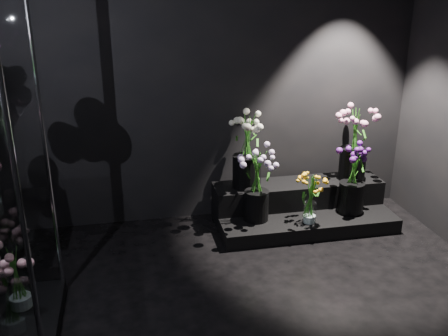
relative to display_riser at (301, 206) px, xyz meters
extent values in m
plane|color=black|center=(-0.83, 0.34, 1.24)|extent=(4.00, 0.00, 4.00)
cube|color=black|center=(0.00, -0.09, -0.09)|extent=(1.70, 0.75, 0.14)
cube|color=black|center=(0.00, 0.10, 0.10)|extent=(1.70, 0.38, 0.24)
cube|color=black|center=(-2.50, -1.29, -0.10)|extent=(0.62, 1.03, 0.10)
cylinder|color=white|center=(-0.03, -0.32, 0.09)|extent=(0.12, 0.12, 0.20)
cylinder|color=black|center=(-0.50, -0.16, 0.13)|extent=(0.23, 0.23, 0.29)
cylinder|color=black|center=(0.44, -0.18, 0.14)|extent=(0.24, 0.24, 0.31)
cylinder|color=black|center=(-0.53, 0.10, 0.38)|extent=(0.27, 0.27, 0.32)
cylinder|color=black|center=(0.55, 0.08, 0.39)|extent=(0.26, 0.26, 0.33)
cylinder|color=white|center=(-2.45, -1.09, 0.07)|extent=(0.16, 0.16, 0.24)
camera|label=1|loc=(-1.66, -4.27, 2.07)|focal=40.00mm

